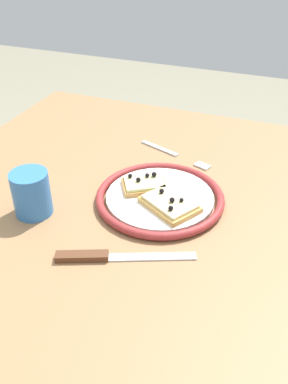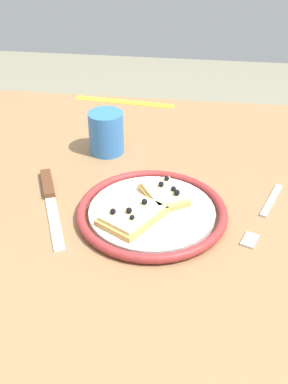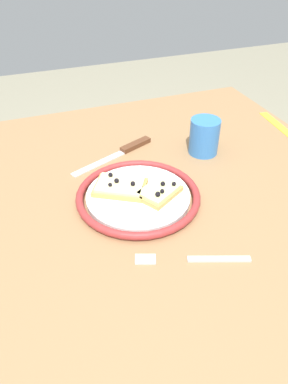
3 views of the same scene
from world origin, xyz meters
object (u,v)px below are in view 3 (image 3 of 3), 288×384
object	(u,v)px
knife	(126,150)
measuring_tape	(287,133)
dining_table	(153,219)
fork	(191,259)
cup	(204,137)
plate	(138,196)
pizza_slice_near	(120,186)
pizza_slice_far	(159,192)

from	to	relation	value
knife	measuring_tape	bearing A→B (deg)	-97.99
measuring_tape	dining_table	bearing A→B (deg)	110.62
fork	cup	world-z (taller)	cup
plate	pizza_slice_near	size ratio (longest dim) A/B	1.99
plate	measuring_tape	size ratio (longest dim) A/B	0.99
measuring_tape	plate	bearing A→B (deg)	110.72
pizza_slice_far	knife	distance (m)	0.21
pizza_slice_near	measuring_tape	xyz separation A→B (m)	(0.10, -0.51, -0.02)
cup	measuring_tape	distance (m)	0.27
dining_table	knife	distance (m)	0.20
plate	pizza_slice_near	xyz separation A→B (m)	(0.03, 0.03, 0.01)
dining_table	fork	size ratio (longest dim) A/B	4.92
knife	measuring_tape	xyz separation A→B (m)	(-0.06, -0.45, -0.00)
pizza_slice_far	dining_table	bearing A→B (deg)	-1.21
fork	measuring_tape	world-z (taller)	fork
pizza_slice_near	measuring_tape	world-z (taller)	pizza_slice_near
dining_table	plate	distance (m)	0.10
pizza_slice_near	knife	xyz separation A→B (m)	(0.17, -0.07, -0.02)
cup	measuring_tape	size ratio (longest dim) A/B	0.34
plate	fork	world-z (taller)	plate
knife	cup	world-z (taller)	cup
pizza_slice_far	measuring_tape	distance (m)	0.47
plate	pizza_slice_near	bearing A→B (deg)	46.12
plate	knife	distance (m)	0.20
knife	measuring_tape	distance (m)	0.45
dining_table	fork	world-z (taller)	fork
dining_table	cup	xyz separation A→B (m)	(0.11, -0.18, 0.12)
dining_table	measuring_tape	bearing A→B (deg)	-74.77
pizza_slice_near	cup	distance (m)	0.27
dining_table	fork	xyz separation A→B (m)	(-0.20, 0.01, 0.08)
measuring_tape	pizza_slice_far	bearing A→B (deg)	113.98
fork	knife	bearing A→B (deg)	-1.13
plate	cup	bearing A→B (deg)	-60.35
plate	pizza_slice_near	distance (m)	0.04
knife	pizza_slice_near	bearing A→B (deg)	158.00
cup	plate	bearing A→B (deg)	119.65
fork	cup	size ratio (longest dim) A/B	2.19
pizza_slice_near	pizza_slice_far	distance (m)	0.08
pizza_slice_far	knife	bearing A→B (deg)	0.70
pizza_slice_far	knife	size ratio (longest dim) A/B	0.48
cup	measuring_tape	world-z (taller)	cup
dining_table	plate	bearing A→B (deg)	106.40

